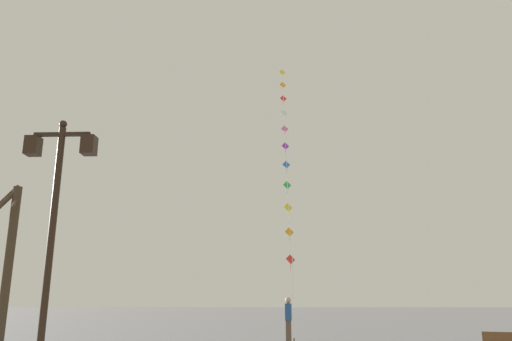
% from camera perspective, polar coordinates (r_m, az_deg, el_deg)
% --- Properties ---
extents(ground_plane, '(160.00, 160.00, 0.00)m').
position_cam_1_polar(ground_plane, '(23.01, -1.43, -18.68)').
color(ground_plane, gray).
extents(twin_lantern_lamp_post, '(1.47, 0.28, 5.31)m').
position_cam_1_polar(twin_lantern_lamp_post, '(10.87, -22.12, -2.83)').
color(twin_lantern_lamp_post, black).
rests_on(twin_lantern_lamp_post, ground_plane).
extents(kite_train, '(0.50, 10.81, 16.78)m').
position_cam_1_polar(kite_train, '(26.97, 3.48, 1.38)').
color(kite_train, brown).
rests_on(kite_train, ground_plane).
extents(kite_flyer, '(0.25, 0.61, 1.71)m').
position_cam_1_polar(kite_flyer, '(18.85, 3.76, -16.81)').
color(kite_flyer, brown).
rests_on(kite_flyer, ground_plane).
extents(bare_tree, '(1.61, 1.57, 4.98)m').
position_cam_1_polar(bare_tree, '(16.26, -26.75, -9.49)').
color(bare_tree, '#423323').
rests_on(bare_tree, ground_plane).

